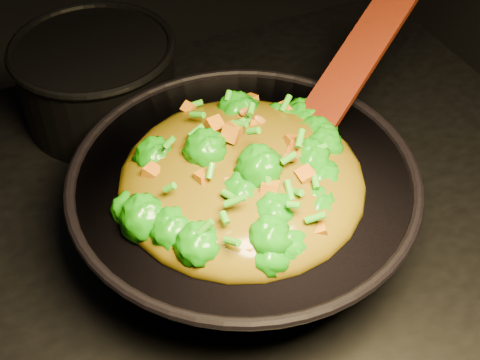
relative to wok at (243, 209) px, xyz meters
name	(u,v)px	position (x,y,z in m)	size (l,w,h in m)	color
wok	(243,209)	(0.00, 0.00, 0.00)	(0.39, 0.39, 0.11)	black
stir_fry	(242,154)	(-0.01, -0.01, 0.10)	(0.28, 0.28, 0.10)	#177C08
spatula	(346,76)	(0.16, 0.05, 0.11)	(0.33, 0.05, 0.01)	#351305
back_pot	(98,81)	(-0.09, 0.31, 0.01)	(0.22, 0.22, 0.13)	black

